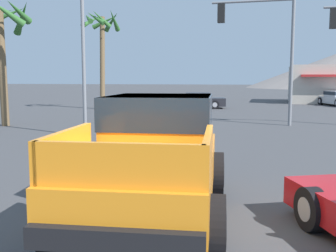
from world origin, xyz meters
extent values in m
plane|color=#424244|center=(0.00, 0.00, 0.00)|extent=(320.00, 320.00, 0.00)
cube|color=orange|center=(-0.14, 0.21, 0.78)|extent=(2.37, 4.59, 0.60)
cube|color=orange|center=(-0.24, 1.09, 1.50)|extent=(1.94, 2.13, 0.84)
cube|color=#1E2833|center=(-0.24, 1.09, 1.65)|extent=(1.98, 2.17, 0.54)
cube|color=orange|center=(-0.89, -1.11, 1.32)|extent=(0.28, 1.76, 0.48)
cube|color=orange|center=(0.89, -0.91, 1.32)|extent=(0.28, 1.76, 0.48)
cube|color=orange|center=(0.10, -1.85, 1.32)|extent=(1.80, 0.29, 0.48)
cube|color=black|center=(-0.40, 2.45, 0.60)|extent=(1.84, 0.37, 0.24)
cube|color=black|center=(0.12, -2.02, 0.60)|extent=(1.84, 0.37, 0.24)
cylinder|color=black|center=(-1.26, 1.46, 0.42)|extent=(0.40, 0.87, 0.84)
cylinder|color=#232326|center=(-1.26, 1.46, 0.42)|extent=(0.37, 0.50, 0.46)
cylinder|color=black|center=(0.66, 1.68, 0.42)|extent=(0.40, 0.87, 0.84)
cylinder|color=#232326|center=(0.66, 1.68, 0.42)|extent=(0.37, 0.50, 0.46)
cylinder|color=black|center=(-0.94, -1.25, 0.42)|extent=(0.40, 0.87, 0.84)
cylinder|color=#232326|center=(-0.94, -1.25, 0.42)|extent=(0.37, 0.50, 0.46)
cylinder|color=black|center=(0.98, -1.03, 0.42)|extent=(0.40, 0.87, 0.84)
cylinder|color=#232326|center=(0.98, -1.03, 0.42)|extent=(0.37, 0.50, 0.46)
cylinder|color=black|center=(2.23, 0.35, 0.32)|extent=(0.46, 0.68, 0.64)
cylinder|color=#9E9EA3|center=(2.23, 0.35, 0.32)|extent=(0.36, 0.42, 0.35)
cube|color=#232328|center=(-3.68, 24.12, 0.49)|extent=(4.57, 2.56, 0.62)
cube|color=#232328|center=(-3.57, 24.14, 0.99)|extent=(2.07, 1.87, 0.39)
cube|color=#1E2833|center=(-3.57, 24.14, 1.04)|extent=(2.12, 1.91, 0.24)
cylinder|color=black|center=(-4.82, 23.03, 0.32)|extent=(0.68, 0.34, 0.65)
cylinder|color=#9E9EA3|center=(-4.82, 23.03, 0.32)|extent=(0.39, 0.30, 0.36)
cylinder|color=black|center=(-5.15, 24.69, 0.32)|extent=(0.68, 0.34, 0.65)
cylinder|color=#9E9EA3|center=(-5.15, 24.69, 0.32)|extent=(0.39, 0.30, 0.36)
cylinder|color=black|center=(-2.20, 23.55, 0.32)|extent=(0.68, 0.34, 0.65)
cylinder|color=#9E9EA3|center=(-2.20, 23.55, 0.32)|extent=(0.39, 0.30, 0.36)
cylinder|color=black|center=(-2.53, 25.21, 0.32)|extent=(0.68, 0.34, 0.65)
cylinder|color=#9E9EA3|center=(-2.53, 25.21, 0.32)|extent=(0.39, 0.30, 0.36)
cylinder|color=black|center=(6.06, 30.80, 0.32)|extent=(0.43, 0.68, 0.65)
cylinder|color=#9E9EA3|center=(6.06, 30.80, 0.32)|extent=(0.34, 0.41, 0.35)
cylinder|color=slate|center=(2.63, 13.97, 3.06)|extent=(0.16, 0.16, 6.12)
cylinder|color=slate|center=(0.73, 13.97, 5.87)|extent=(3.80, 0.11, 0.11)
cube|color=black|center=(-0.71, 13.97, 5.37)|extent=(0.34, 0.26, 0.90)
sphere|color=red|center=(-0.71, 14.12, 5.64)|extent=(0.20, 0.20, 0.20)
sphere|color=orange|center=(-0.71, 14.12, 5.37)|extent=(0.20, 0.20, 0.20)
sphere|color=green|center=(-0.71, 14.12, 5.10)|extent=(0.20, 0.20, 0.20)
cube|color=black|center=(4.38, 13.93, 4.93)|extent=(0.34, 0.26, 0.90)
sphere|color=red|center=(4.38, 14.08, 5.20)|extent=(0.20, 0.20, 0.20)
sphere|color=orange|center=(4.38, 14.08, 4.93)|extent=(0.20, 0.20, 0.20)
sphere|color=green|center=(4.38, 14.08, 4.66)|extent=(0.20, 0.20, 0.20)
cylinder|color=slate|center=(-5.29, 8.41, 3.90)|extent=(0.14, 0.14, 7.79)
cylinder|color=brown|center=(-10.31, 21.66, 3.37)|extent=(0.36, 0.63, 6.75)
cone|color=#2D6028|center=(-9.30, 21.59, 6.43)|extent=(0.48, 1.89, 1.45)
cone|color=#2D6028|center=(-9.78, 22.29, 6.44)|extent=(1.60, 1.26, 1.40)
cone|color=#2D6028|center=(-10.39, 22.57, 6.52)|extent=(2.09, 0.53, 1.17)
cone|color=#2D6028|center=(-11.22, 21.93, 6.50)|extent=(1.11, 1.91, 1.23)
cone|color=#2D6028|center=(-11.05, 20.97, 6.56)|extent=(1.39, 1.69, 1.02)
cone|color=#2D6028|center=(-10.38, 20.77, 6.52)|extent=(1.50, 0.50, 1.12)
cone|color=#2D6028|center=(-9.93, 20.81, 6.43)|extent=(1.44, 0.98, 1.37)
cylinder|color=brown|center=(-10.47, 10.51, 2.73)|extent=(0.36, 0.45, 5.46)
cone|color=#2D6028|center=(-9.56, 10.61, 5.29)|extent=(0.47, 1.85, 0.99)
cone|color=#2D6028|center=(-9.89, 11.34, 5.11)|extent=(1.59, 1.32, 1.55)
cone|color=#2D6028|center=(-10.71, 11.41, 5.29)|extent=(1.81, 0.83, 0.97)
cone|color=#2D6028|center=(-9.77, 9.95, 5.18)|extent=(1.40, 1.56, 1.33)
camera|label=1|loc=(1.57, -5.53, 2.20)|focal=42.00mm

